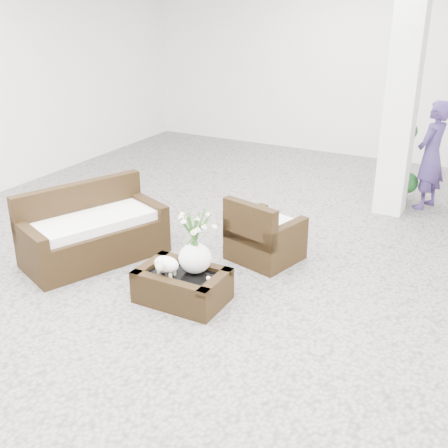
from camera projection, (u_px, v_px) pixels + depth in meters
The scene contains 10 objects.
ground at pixel (228, 270), 6.49m from camera, with size 11.00×11.00×0.00m, color gray.
column at pixel (403, 90), 7.57m from camera, with size 0.40×0.40×3.50m, color white.
coffee_table at pixel (182, 287), 5.81m from camera, with size 0.90×0.60×0.31m, color black.
sheep_figurine at pixel (166, 266), 5.68m from camera, with size 0.28×0.23×0.21m, color white.
planter_narcissus at pixel (195, 236), 5.63m from camera, with size 0.44×0.44×0.80m, color white, non-canonical shape.
tealight at pixel (208, 278), 5.63m from camera, with size 0.04×0.04×0.03m, color white.
armchair at pixel (266, 229), 6.63m from camera, with size 0.74×0.71×0.78m, color black.
loveseat at pixel (93, 225), 6.60m from camera, with size 1.64×0.79×0.88m, color black.
topiary at pixel (399, 148), 8.26m from camera, with size 0.45×0.45×1.70m, color #17491B, non-canonical shape.
shopper at pixel (431, 156), 8.08m from camera, with size 0.58×0.38×1.59m, color #3E2E67.
Camera 1 is at (2.68, -5.12, 3.00)m, focal length 44.96 mm.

